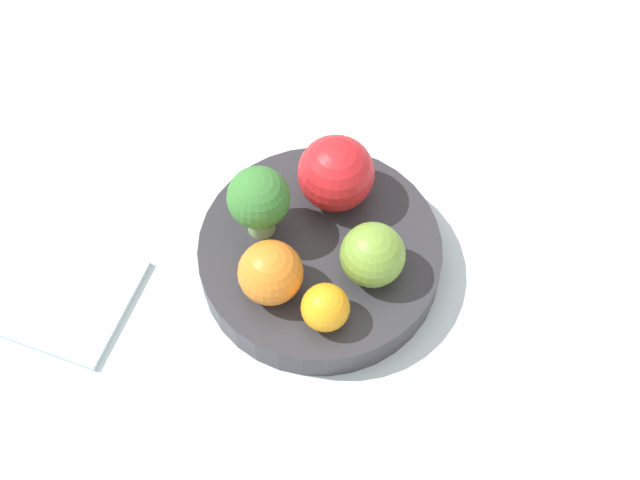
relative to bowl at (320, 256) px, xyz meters
The scene contains 9 objects.
ground_plane 0.04m from the bowl, ahead, with size 6.00×6.00×0.00m, color gray.
table_surface 0.03m from the bowl, ahead, with size 1.20×1.20×0.02m.
bowl is the anchor object (origin of this frame).
broccoli 0.08m from the bowl, 114.01° to the right, with size 0.05×0.05×0.07m.
apple_red 0.06m from the bowl, 57.54° to the left, with size 0.05×0.05×0.05m.
apple_green 0.07m from the bowl, 162.00° to the left, with size 0.06×0.06×0.06m.
orange_front 0.07m from the bowl, 48.52° to the right, with size 0.05×0.05×0.05m.
orange_back 0.07m from the bowl, ahead, with size 0.04×0.04×0.04m.
napkin 0.22m from the bowl, 87.92° to the right, with size 0.15×0.17×0.01m.
Camera 1 is at (0.35, -0.02, 0.66)m, focal length 50.00 mm.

